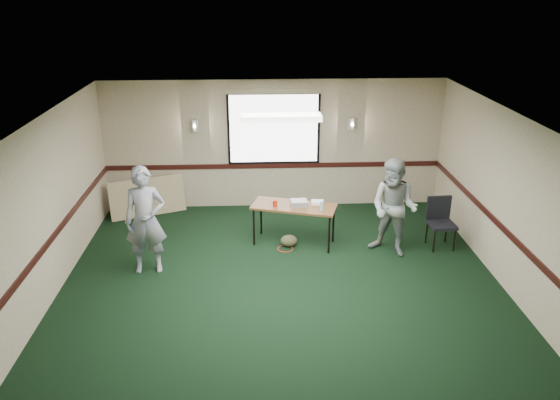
{
  "coord_description": "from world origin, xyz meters",
  "views": [
    {
      "loc": [
        -0.39,
        -6.92,
        4.52
      ],
      "look_at": [
        0.0,
        1.3,
        1.2
      ],
      "focal_mm": 35.0,
      "sensor_mm": 36.0,
      "label": 1
    }
  ],
  "objects_px": {
    "folding_table": "(294,208)",
    "projector": "(299,203)",
    "person_left": "(145,220)",
    "person_right": "(394,208)",
    "conference_chair": "(440,218)"
  },
  "relations": [
    {
      "from": "projector",
      "to": "person_left",
      "type": "bearing_deg",
      "value": -162.27
    },
    {
      "from": "projector",
      "to": "folding_table",
      "type": "bearing_deg",
      "value": 179.85
    },
    {
      "from": "folding_table",
      "to": "projector",
      "type": "bearing_deg",
      "value": 18.12
    },
    {
      "from": "folding_table",
      "to": "conference_chair",
      "type": "distance_m",
      "value": 2.65
    },
    {
      "from": "person_left",
      "to": "projector",
      "type": "bearing_deg",
      "value": 13.62
    },
    {
      "from": "folding_table",
      "to": "projector",
      "type": "distance_m",
      "value": 0.14
    },
    {
      "from": "folding_table",
      "to": "person_right",
      "type": "height_order",
      "value": "person_right"
    },
    {
      "from": "person_left",
      "to": "person_right",
      "type": "height_order",
      "value": "person_left"
    },
    {
      "from": "folding_table",
      "to": "projector",
      "type": "height_order",
      "value": "projector"
    },
    {
      "from": "conference_chair",
      "to": "person_left",
      "type": "relative_size",
      "value": 0.5
    },
    {
      "from": "folding_table",
      "to": "person_left",
      "type": "relative_size",
      "value": 0.89
    },
    {
      "from": "folding_table",
      "to": "projector",
      "type": "relative_size",
      "value": 5.57
    },
    {
      "from": "folding_table",
      "to": "conference_chair",
      "type": "bearing_deg",
      "value": 12.59
    },
    {
      "from": "person_right",
      "to": "conference_chair",
      "type": "bearing_deg",
      "value": 51.56
    },
    {
      "from": "person_left",
      "to": "person_right",
      "type": "distance_m",
      "value": 4.2
    }
  ]
}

